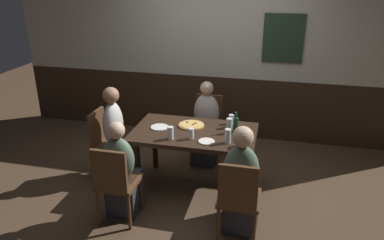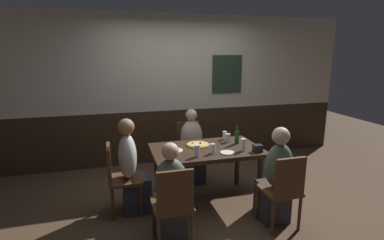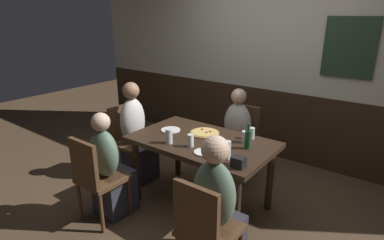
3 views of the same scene
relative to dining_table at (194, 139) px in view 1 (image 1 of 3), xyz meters
name	(u,v)px [view 1 (image 1 of 3)]	position (x,y,z in m)	size (l,w,h in m)	color
ground_plane	(194,186)	(0.00, 0.00, -0.65)	(12.00, 12.00, 0.00)	#4C3826
wall_back	(219,54)	(0.01, 1.65, 0.65)	(6.40, 0.13, 2.60)	#332316
dining_table	(194,139)	(0.00, 0.00, 0.00)	(1.42, 0.85, 0.74)	black
chair_head_west	(106,141)	(-1.12, 0.00, -0.15)	(0.40, 0.40, 0.88)	#513521
chair_right_near	(239,197)	(0.62, -0.84, -0.15)	(0.40, 0.40, 0.88)	#513521
chair_mid_far	(208,123)	(0.00, 0.84, -0.15)	(0.40, 0.40, 0.88)	#513521
chair_left_near	(115,180)	(-0.62, -0.84, -0.15)	(0.40, 0.40, 0.88)	#513521
person_head_west	(118,141)	(-0.96, 0.00, -0.14)	(0.37, 0.34, 1.20)	#2D2D38
person_right_near	(240,188)	(0.62, -0.68, -0.16)	(0.34, 0.37, 1.16)	#2D2D38
person_mid_far	(205,130)	(0.00, 0.68, -0.18)	(0.34, 0.37, 1.13)	#2D2D38
person_left_near	(122,176)	(-0.62, -0.68, -0.20)	(0.34, 0.37, 1.09)	#2D2D38
pizza	(191,125)	(-0.07, 0.15, 0.10)	(0.31, 0.31, 0.03)	tan
tumbler_short	(231,120)	(0.38, 0.32, 0.15)	(0.06, 0.06, 0.12)	silver
beer_glass_tall	(229,124)	(0.38, 0.20, 0.14)	(0.07, 0.07, 0.12)	silver
pint_glass_stout	(170,134)	(-0.20, -0.27, 0.15)	(0.07, 0.07, 0.15)	silver
tumbler_water	(191,134)	(0.01, -0.21, 0.15)	(0.06, 0.06, 0.12)	silver
pint_glass_pale	(228,137)	(0.42, -0.22, 0.16)	(0.07, 0.07, 0.16)	silver
beer_bottle_green	(236,124)	(0.47, 0.08, 0.19)	(0.06, 0.06, 0.25)	#194723
plate_white_large	(160,127)	(-0.42, 0.01, 0.10)	(0.21, 0.21, 0.01)	white
plate_white_small	(206,141)	(0.19, -0.25, 0.10)	(0.18, 0.18, 0.01)	white
condiment_caddy	(242,144)	(0.58, -0.30, 0.14)	(0.11, 0.09, 0.09)	black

